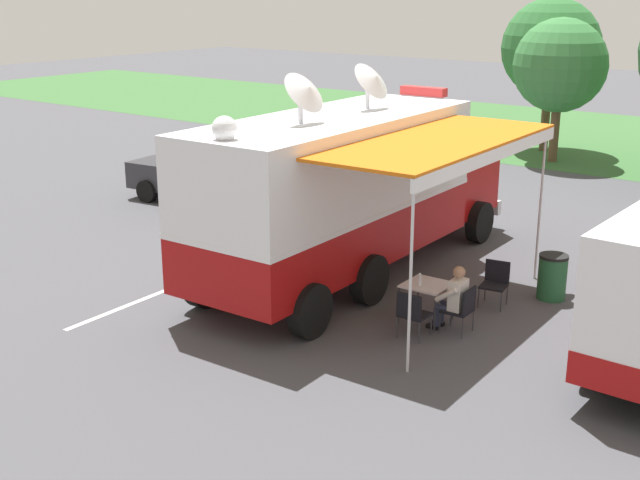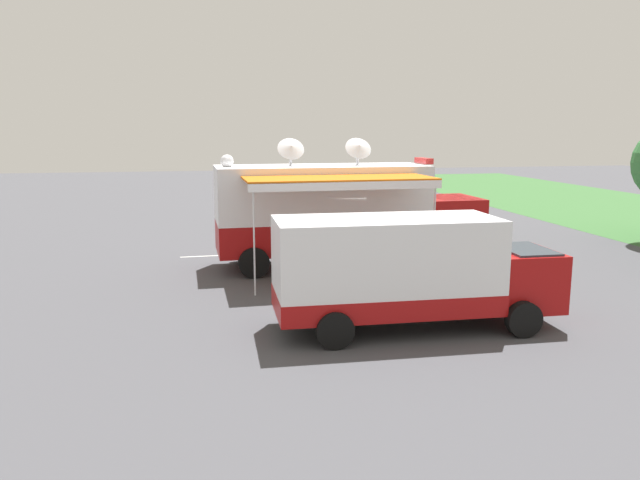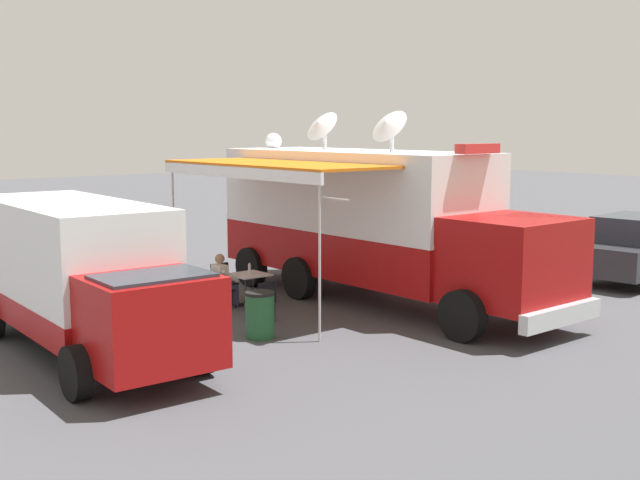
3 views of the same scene
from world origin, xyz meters
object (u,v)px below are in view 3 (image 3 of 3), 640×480
(water_bottle, at_px, (250,268))
(trash_bin, at_px, (260,315))
(folding_chair_beside_table, at_px, (222,279))
(car_behind_truck, at_px, (637,248))
(folding_chair_at_table, at_px, (216,287))
(folding_chair_spare_by_truck, at_px, (263,298))
(support_truck, at_px, (81,277))
(folding_table, at_px, (249,276))
(command_truck, at_px, (374,218))
(seated_responder, at_px, (223,280))

(water_bottle, relative_size, trash_bin, 0.25)
(folding_chair_beside_table, xyz_separation_m, car_behind_truck, (-9.81, 4.80, 0.37))
(water_bottle, relative_size, folding_chair_at_table, 0.26)
(folding_chair_at_table, distance_m, trash_bin, 2.70)
(water_bottle, bearing_deg, folding_chair_beside_table, -68.66)
(folding_chair_at_table, height_order, folding_chair_beside_table, same)
(folding_chair_spare_by_truck, xyz_separation_m, support_truck, (3.80, -0.23, 0.87))
(folding_chair_beside_table, bearing_deg, folding_table, 103.16)
(folding_table, distance_m, water_bottle, 0.22)
(folding_chair_spare_by_truck, bearing_deg, folding_table, -113.25)
(folding_table, bearing_deg, folding_chair_at_table, -8.41)
(folding_table, bearing_deg, car_behind_truck, 157.67)
(command_truck, distance_m, trash_bin, 4.41)
(car_behind_truck, bearing_deg, water_bottle, -23.11)
(folding_chair_beside_table, relative_size, seated_responder, 0.70)
(command_truck, height_order, water_bottle, command_truck)
(seated_responder, distance_m, support_truck, 4.16)
(folding_chair_beside_table, height_order, support_truck, support_truck)
(folding_table, relative_size, support_truck, 0.12)
(folding_chair_beside_table, xyz_separation_m, support_truck, (4.26, 2.14, 0.87))
(folding_chair_beside_table, relative_size, folding_chair_spare_by_truck, 1.00)
(support_truck, distance_m, car_behind_truck, 14.33)
(folding_table, distance_m, trash_bin, 2.89)
(folding_table, bearing_deg, water_bottle, -126.69)
(water_bottle, xyz_separation_m, folding_chair_at_table, (0.89, -0.00, -0.32))
(folding_table, xyz_separation_m, car_behind_truck, (-9.61, 3.95, 0.21))
(command_truck, height_order, folding_chair_at_table, command_truck)
(folding_chair_at_table, distance_m, car_behind_truck, 11.18)
(folding_chair_at_table, bearing_deg, command_truck, 156.19)
(folding_chair_at_table, xyz_separation_m, folding_chair_spare_by_truck, (-0.15, 1.64, 0.00))
(water_bottle, distance_m, support_truck, 4.79)
(command_truck, height_order, support_truck, command_truck)
(folding_chair_spare_by_truck, bearing_deg, command_truck, -177.44)
(folding_chair_spare_by_truck, bearing_deg, car_behind_truck, 166.69)
(folding_table, relative_size, folding_chair_at_table, 0.94)
(command_truck, xyz_separation_m, trash_bin, (3.99, 1.13, -1.49))
(folding_table, bearing_deg, trash_bin, 60.67)
(support_truck, bearing_deg, seated_responder, -159.78)
(folding_chair_at_table, bearing_deg, folding_chair_beside_table, -129.41)
(folding_chair_at_table, height_order, seated_responder, seated_responder)
(trash_bin, bearing_deg, folding_chair_at_table, -103.07)
(folding_table, height_order, seated_responder, seated_responder)
(command_truck, bearing_deg, folding_chair_at_table, -23.81)
(seated_responder, relative_size, support_truck, 0.18)
(folding_chair_at_table, xyz_separation_m, trash_bin, (0.61, 2.63, -0.06))
(folding_chair_spare_by_truck, height_order, trash_bin, trash_bin)
(folding_chair_at_table, xyz_separation_m, folding_chair_beside_table, (-0.60, -0.73, 0.00))
(trash_bin, bearing_deg, car_behind_truck, 172.56)
(trash_bin, xyz_separation_m, car_behind_truck, (-11.02, 1.44, 0.42))
(folding_chair_beside_table, bearing_deg, trash_bin, 70.17)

